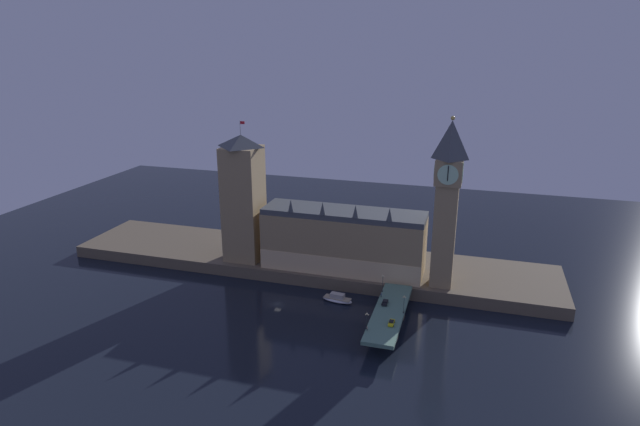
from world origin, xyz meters
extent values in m
plane|color=black|center=(0.00, 0.00, 0.00)|extent=(400.00, 400.00, 0.00)
cube|color=brown|center=(0.00, 39.00, 2.59)|extent=(220.00, 42.00, 5.18)
cube|color=#9E845B|center=(18.87, 30.22, 17.12)|extent=(68.59, 19.43, 23.87)
cube|color=beige|center=(18.87, 20.38, 9.48)|extent=(68.59, 0.20, 8.59)
cube|color=#42474C|center=(18.87, 30.22, 30.25)|extent=(68.59, 17.88, 2.40)
cone|color=#42474C|center=(-1.70, 21.96, 34.08)|extent=(2.40, 2.40, 5.25)
cone|color=#42474C|center=(12.02, 21.96, 34.08)|extent=(2.40, 2.40, 5.25)
cone|color=#42474C|center=(25.73, 21.96, 34.08)|extent=(2.40, 2.40, 5.25)
cone|color=#42474C|center=(39.45, 21.96, 34.08)|extent=(2.40, 2.40, 5.25)
cube|color=#9E845B|center=(60.69, 25.76, 26.07)|extent=(8.53, 8.53, 41.78)
cube|color=#9E845B|center=(60.69, 25.76, 51.84)|extent=(10.06, 10.06, 9.76)
cylinder|color=#B7E5B7|center=(60.69, 20.61, 51.84)|extent=(7.66, 0.25, 7.66)
cylinder|color=#B7E5B7|center=(60.69, 30.92, 51.84)|extent=(7.66, 0.25, 7.66)
cylinder|color=#B7E5B7|center=(65.85, 25.76, 51.84)|extent=(0.25, 7.66, 7.66)
cylinder|color=#B7E5B7|center=(55.54, 25.76, 51.84)|extent=(0.25, 7.66, 7.66)
cube|color=black|center=(60.69, 20.42, 52.42)|extent=(0.36, 0.10, 5.75)
pyramid|color=#42474C|center=(60.69, 25.76, 63.97)|extent=(10.06, 10.06, 14.49)
sphere|color=gold|center=(60.69, 25.76, 72.02)|extent=(1.60, 1.60, 1.60)
cube|color=#9E845B|center=(-26.39, 29.21, 30.62)|extent=(15.43, 15.43, 50.89)
pyramid|color=#42474C|center=(-26.39, 29.21, 58.64)|extent=(15.74, 15.74, 5.16)
cylinder|color=#99999E|center=(-26.39, 29.21, 64.22)|extent=(0.24, 0.24, 6.00)
cube|color=red|center=(-25.29, 29.21, 66.32)|extent=(2.00, 0.08, 1.20)
cube|color=slate|center=(44.97, -5.00, 5.71)|extent=(10.81, 46.00, 1.40)
cube|color=brown|center=(44.97, -12.67, 2.51)|extent=(9.19, 3.20, 5.01)
cube|color=brown|center=(44.97, 2.67, 2.51)|extent=(9.19, 3.20, 5.01)
cube|color=black|center=(42.59, -0.16, 6.99)|extent=(1.88, 4.23, 0.81)
cube|color=black|center=(42.59, -0.16, 7.63)|extent=(1.54, 1.91, 0.45)
cylinder|color=black|center=(41.70, 1.15, 6.73)|extent=(0.22, 0.64, 0.64)
cylinder|color=black|center=(43.48, 1.15, 6.73)|extent=(0.22, 0.64, 0.64)
cylinder|color=black|center=(41.70, -1.47, 6.73)|extent=(0.22, 0.64, 0.64)
cylinder|color=black|center=(43.48, -1.47, 6.73)|extent=(0.22, 0.64, 0.64)
cube|color=yellow|center=(47.35, -14.23, 6.96)|extent=(1.82, 4.32, 0.73)
cube|color=black|center=(47.35, -14.23, 7.55)|extent=(1.49, 1.94, 0.45)
cylinder|color=black|center=(48.21, -15.56, 6.73)|extent=(0.22, 0.64, 0.64)
cylinder|color=black|center=(46.49, -15.56, 6.73)|extent=(0.22, 0.64, 0.64)
cylinder|color=black|center=(48.21, -12.89, 6.73)|extent=(0.22, 0.64, 0.64)
cylinder|color=black|center=(46.49, -12.89, 6.73)|extent=(0.22, 0.64, 0.64)
cylinder|color=black|center=(40.21, -20.66, 6.78)|extent=(0.28, 0.28, 0.74)
cylinder|color=gray|center=(40.21, -20.66, 7.47)|extent=(0.38, 0.38, 0.62)
sphere|color=tan|center=(40.21, -20.66, 7.88)|extent=(0.20, 0.20, 0.20)
cylinder|color=black|center=(40.21, 4.99, 6.84)|extent=(0.28, 0.28, 0.85)
cylinder|color=navy|center=(40.21, 4.99, 7.61)|extent=(0.38, 0.38, 0.71)
sphere|color=tan|center=(40.21, 4.99, 8.08)|extent=(0.23, 0.23, 0.23)
cylinder|color=#2D3333|center=(39.81, -19.72, 6.66)|extent=(0.56, 0.56, 0.50)
cylinder|color=#2D3333|center=(39.81, -19.72, 9.25)|extent=(0.18, 0.18, 4.68)
sphere|color=#F9E5A3|center=(39.81, -19.72, 12.14)|extent=(0.60, 0.60, 0.60)
sphere|color=#F9E5A3|center=(39.36, -19.72, 11.79)|extent=(0.44, 0.44, 0.44)
sphere|color=#F9E5A3|center=(40.26, -19.72, 11.79)|extent=(0.44, 0.44, 0.44)
cylinder|color=#2D3333|center=(50.13, -5.00, 6.66)|extent=(0.56, 0.56, 0.50)
cylinder|color=#2D3333|center=(50.13, -5.00, 9.63)|extent=(0.18, 0.18, 5.43)
sphere|color=#F9E5A3|center=(50.13, -5.00, 12.90)|extent=(0.60, 0.60, 0.60)
sphere|color=#F9E5A3|center=(49.68, -5.00, 12.55)|extent=(0.44, 0.44, 0.44)
sphere|color=#F9E5A3|center=(50.58, -5.00, 12.55)|extent=(0.44, 0.44, 0.44)
cylinder|color=#2D3333|center=(39.81, 9.72, 6.66)|extent=(0.56, 0.56, 0.50)
cylinder|color=#2D3333|center=(39.81, 9.72, 9.74)|extent=(0.18, 0.18, 5.66)
sphere|color=#F9E5A3|center=(39.81, 9.72, 13.12)|extent=(0.60, 0.60, 0.60)
sphere|color=#F9E5A3|center=(39.36, 9.72, 12.77)|extent=(0.44, 0.44, 0.44)
sphere|color=#F9E5A3|center=(40.26, 9.72, 12.77)|extent=(0.44, 0.44, 0.44)
ellipsoid|color=white|center=(22.16, 8.56, 0.90)|extent=(12.84, 5.78, 1.81)
cube|color=tan|center=(22.16, 8.56, 1.73)|extent=(11.25, 4.75, 0.24)
cube|color=#B7B2A8|center=(22.16, 8.56, 2.75)|extent=(5.87, 3.32, 1.81)
camera|label=1|loc=(70.56, -176.94, 98.55)|focal=30.00mm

